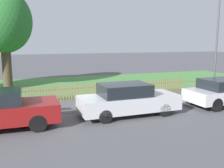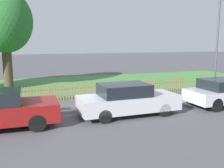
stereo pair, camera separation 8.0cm
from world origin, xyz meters
name	(u,v)px [view 1 (the left image)]	position (x,y,z in m)	size (l,w,h in m)	color
ground_plane	(106,110)	(0.00, 0.00, 0.00)	(120.00, 120.00, 0.00)	#4C4C51
kerb_stone	(105,108)	(0.00, 0.10, 0.06)	(32.37, 0.20, 0.12)	#9E998E
grass_strip	(75,85)	(0.00, 7.43, 0.01)	(32.37, 9.67, 0.01)	#477F3D
park_fence	(92,91)	(0.00, 2.60, 0.46)	(32.37, 0.05, 0.91)	olive
parked_car_navy_estate	(128,99)	(0.66, -1.15, 0.72)	(4.51, 1.77, 1.44)	#BCBCC1
parked_car_red_compact	(223,92)	(5.97, -1.24, 0.72)	(3.94, 1.90, 1.40)	#BCBCC1
covered_motorcycle	(112,91)	(0.77, 1.18, 0.66)	(1.82, 0.82, 1.11)	black
tree_behind_motorcycle	(4,22)	(-4.72, 7.37, 4.59)	(3.70, 3.70, 6.79)	#473828
street_lamp	(219,30)	(7.26, 0.75, 3.96)	(0.20, 0.79, 6.41)	#47474C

